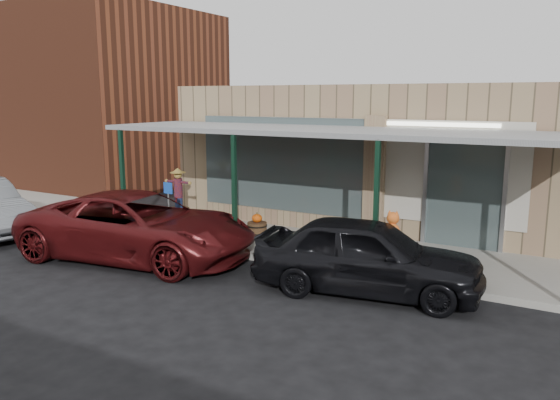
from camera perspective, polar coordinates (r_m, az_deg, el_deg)
The scene contains 10 objects.
ground at distance 10.99m, azimuth -3.17°, elevation -9.92°, with size 120.00×120.00×0.00m, color black.
sidewalk at distance 13.98m, azimuth 4.83°, elevation -5.07°, with size 40.00×3.20×0.15m, color gray.
storefront at distance 17.80m, azimuth 11.10°, elevation 4.80°, with size 12.00×6.25×4.20m.
awning at distance 13.44m, azimuth 4.96°, elevation 7.02°, with size 12.00×3.00×3.04m.
block_buildings_near at distance 18.20m, azimuth 18.45°, elevation 9.86°, with size 61.00×8.00×8.00m.
barrel_scarecrow at distance 16.68m, azimuth -10.53°, elevation -0.39°, with size 1.00×0.75×1.64m.
barrel_pumpkin at distance 14.92m, azimuth -2.41°, elevation -2.84°, with size 0.56×0.56×0.63m.
handicap_sign at distance 14.95m, azimuth -11.57°, elevation -0.18°, with size 0.31×0.04×1.47m.
parked_sedan at distance 11.05m, azimuth 9.10°, elevation -5.72°, with size 4.74×2.50×1.56m.
car_maroon at distance 13.59m, azimuth -14.64°, elevation -2.67°, with size 2.67×5.78×1.61m, color #4D0F11.
Camera 1 is at (5.57, -8.64, 3.88)m, focal length 35.00 mm.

